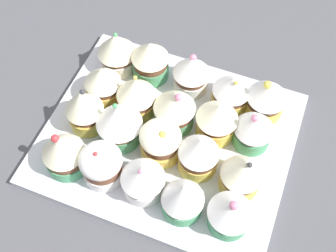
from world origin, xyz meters
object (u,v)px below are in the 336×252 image
object	(u,v)px
cupcake_6	(217,120)
cupcake_11	(199,154)
cupcake_9	(103,83)
baking_tray	(168,138)
cupcake_2	(193,73)
cupcake_14	(84,109)
cupcake_0	(267,97)
cupcake_1	(231,92)
cupcake_7	(176,109)
cupcake_8	(136,95)
cupcake_3	(150,60)
cupcake_4	(117,51)
cupcake_10	(242,174)
cupcake_13	(119,123)
cupcake_17	(143,178)
cupcake_5	(254,128)
cupcake_16	(183,198)
cupcake_18	(102,165)
cupcake_12	(161,142)
cupcake_19	(64,152)
cupcake_15	(231,213)

from	to	relation	value
cupcake_6	cupcake_11	distance (cm)	6.29
cupcake_9	baking_tray	bearing A→B (deg)	164.37
cupcake_2	cupcake_14	world-z (taller)	cupcake_14
cupcake_0	cupcake_1	size ratio (longest dim) A/B	1.16
cupcake_7	cupcake_11	size ratio (longest dim) A/B	1.08
cupcake_8	cupcake_14	xyz separation A→B (cm)	(5.99, 5.31, 0.43)
cupcake_3	cupcake_4	xyz separation A→B (cm)	(5.81, 0.21, -0.07)
baking_tray	cupcake_3	world-z (taller)	cupcake_3
cupcake_8	cupcake_10	world-z (taller)	same
cupcake_0	cupcake_8	size ratio (longest dim) A/B	1.03
cupcake_14	cupcake_13	bearing A→B (deg)	176.96
cupcake_3	cupcake_17	bearing A→B (deg)	109.67
cupcake_5	cupcake_6	xyz separation A→B (cm)	(5.48, 0.59, -0.02)
cupcake_11	cupcake_5	bearing A→B (deg)	-131.73
cupcake_16	cupcake_18	bearing A→B (deg)	-3.05
cupcake_2	cupcake_3	size ratio (longest dim) A/B	0.97
cupcake_9	cupcake_18	distance (cm)	14.09
cupcake_3	cupcake_16	world-z (taller)	cupcake_3
cupcake_0	cupcake_8	world-z (taller)	cupcake_0
cupcake_2	cupcake_7	xyz separation A→B (cm)	(0.06, 7.38, 0.32)
cupcake_0	cupcake_14	bearing A→B (deg)	26.53
cupcake_8	cupcake_16	size ratio (longest dim) A/B	1.05
cupcake_12	cupcake_2	bearing A→B (deg)	-90.78
cupcake_7	cupcake_19	bearing A→B (deg)	45.80
cupcake_0	cupcake_6	world-z (taller)	cupcake_0
cupcake_0	cupcake_18	distance (cm)	26.60
cupcake_1	cupcake_19	bearing A→B (deg)	45.25
cupcake_3	cupcake_7	xyz separation A→B (cm)	(-7.18, 7.38, 0.11)
cupcake_1	cupcake_2	distance (cm)	6.64
cupcake_10	cupcake_11	bearing A→B (deg)	-6.70
cupcake_1	cupcake_19	size ratio (longest dim) A/B	0.84
baking_tray	cupcake_2	size ratio (longest dim) A/B	4.98
cupcake_2	cupcake_17	size ratio (longest dim) A/B	1.05
cupcake_0	cupcake_2	size ratio (longest dim) A/B	1.04
cupcake_12	cupcake_13	size ratio (longest dim) A/B	0.81
cupcake_6	cupcake_15	distance (cm)	14.13
cupcake_8	cupcake_17	size ratio (longest dim) A/B	1.07
cupcake_2	cupcake_17	xyz separation A→B (cm)	(0.33, 19.33, -0.07)
cupcake_16	cupcake_6	bearing A→B (deg)	-91.80
cupcake_13	cupcake_14	world-z (taller)	cupcake_14
cupcake_14	cupcake_18	xyz separation A→B (cm)	(-6.10, 6.95, -0.87)
cupcake_0	cupcake_8	xyz separation A→B (cm)	(18.52, 6.92, -0.07)
cupcake_6	cupcake_10	bearing A→B (deg)	129.77
cupcake_7	cupcake_19	world-z (taller)	cupcake_7
cupcake_4	cupcake_12	size ratio (longest dim) A/B	1.15
cupcake_11	cupcake_4	bearing A→B (deg)	-34.75
cupcake_3	cupcake_9	distance (cm)	8.47
cupcake_19	cupcake_8	bearing A→B (deg)	-113.51
cupcake_12	cupcake_18	xyz separation A→B (cm)	(6.31, 6.41, 0.11)
cupcake_6	cupcake_16	distance (cm)	13.19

